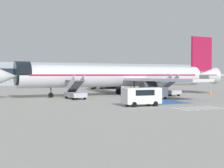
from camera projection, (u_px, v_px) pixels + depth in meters
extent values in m
plane|color=gray|center=(125.00, 95.00, 57.77)|extent=(600.00, 600.00, 0.00)
cube|color=gold|center=(118.00, 95.00, 57.71)|extent=(80.03, 4.46, 0.01)
cube|color=#2856A8|center=(156.00, 101.00, 45.26)|extent=(5.70, 9.89, 0.01)
cube|color=silver|center=(181.00, 109.00, 34.76)|extent=(0.44, 3.60, 0.01)
cube|color=silver|center=(190.00, 109.00, 35.23)|extent=(0.44, 3.60, 0.01)
cube|color=silver|center=(198.00, 108.00, 35.70)|extent=(0.44, 3.60, 0.01)
cube|color=silver|center=(207.00, 108.00, 36.17)|extent=(0.44, 3.60, 0.01)
cube|color=silver|center=(215.00, 107.00, 36.65)|extent=(0.44, 3.60, 0.01)
cylinder|color=silver|center=(118.00, 76.00, 57.60)|extent=(36.29, 5.76, 3.84)
cone|color=silver|center=(3.00, 76.00, 48.68)|extent=(4.42, 3.99, 3.77)
cone|color=silver|center=(205.00, 76.00, 66.87)|extent=(5.96, 3.99, 3.69)
cylinder|color=black|center=(22.00, 73.00, 49.94)|extent=(2.51, 4.00, 3.88)
cube|color=maroon|center=(118.00, 75.00, 57.60)|extent=(33.41, 5.69, 0.24)
cube|color=silver|center=(162.00, 80.00, 51.13)|extent=(7.81, 17.70, 0.44)
cylinder|color=#38383D|center=(148.00, 87.00, 51.83)|extent=(2.58, 2.04, 1.91)
cube|color=silver|center=(113.00, 79.00, 67.18)|extent=(6.07, 17.46, 0.44)
cylinder|color=#38383D|center=(109.00, 84.00, 65.10)|extent=(2.58, 2.04, 1.91)
cube|color=maroon|center=(202.00, 54.00, 66.35)|extent=(5.39, 0.65, 7.35)
cube|color=silver|center=(212.00, 75.00, 62.95)|extent=(3.78, 6.33, 0.24)
cube|color=silver|center=(188.00, 75.00, 69.50)|extent=(3.78, 6.33, 0.24)
cylinder|color=#38383D|center=(51.00, 87.00, 52.06)|extent=(0.20, 0.20, 2.78)
cylinder|color=black|center=(51.00, 95.00, 52.10)|extent=(0.85, 0.32, 0.84)
cylinder|color=#38383D|center=(134.00, 86.00, 55.70)|extent=(0.24, 0.24, 2.46)
cylinder|color=black|center=(134.00, 93.00, 55.74)|extent=(1.13, 0.66, 1.10)
cylinder|color=#38383D|center=(119.00, 85.00, 61.12)|extent=(0.24, 0.24, 2.46)
cylinder|color=black|center=(119.00, 91.00, 61.16)|extent=(1.13, 0.66, 1.10)
cube|color=#ADB2BA|center=(75.00, 95.00, 49.24)|extent=(2.45, 4.91, 0.70)
cylinder|color=black|center=(66.00, 96.00, 50.34)|extent=(0.26, 0.71, 0.70)
cylinder|color=black|center=(77.00, 96.00, 51.17)|extent=(0.26, 0.71, 0.70)
cylinder|color=black|center=(73.00, 98.00, 47.33)|extent=(0.26, 0.71, 0.70)
cylinder|color=black|center=(85.00, 97.00, 48.16)|extent=(0.26, 0.71, 0.70)
cube|color=#4C4C51|center=(75.00, 86.00, 49.20)|extent=(1.65, 4.22, 2.02)
cube|color=#4C4C51|center=(71.00, 80.00, 51.22)|extent=(1.71, 1.19, 0.12)
cube|color=silver|center=(71.00, 83.00, 48.85)|extent=(0.30, 4.47, 2.73)
cube|color=silver|center=(80.00, 83.00, 49.53)|extent=(0.30, 4.47, 2.73)
cube|color=#ADB2BA|center=(169.00, 92.00, 57.23)|extent=(2.45, 4.91, 0.70)
cylinder|color=black|center=(159.00, 93.00, 58.33)|extent=(0.26, 0.71, 0.70)
cylinder|color=black|center=(167.00, 93.00, 59.16)|extent=(0.26, 0.71, 0.70)
cylinder|color=black|center=(170.00, 94.00, 55.32)|extent=(0.26, 0.71, 0.70)
cylinder|color=black|center=(178.00, 94.00, 56.15)|extent=(0.26, 0.71, 0.70)
cube|color=#4C4C51|center=(169.00, 85.00, 57.19)|extent=(1.65, 4.22, 2.07)
cube|color=#4C4C51|center=(161.00, 79.00, 59.21)|extent=(1.71, 1.19, 0.12)
cube|color=silver|center=(165.00, 82.00, 56.84)|extent=(0.30, 4.48, 2.79)
cube|color=silver|center=(172.00, 82.00, 57.52)|extent=(0.30, 4.48, 2.79)
cube|color=#38383D|center=(104.00, 86.00, 82.89)|extent=(8.91, 3.32, 0.60)
cube|color=silver|center=(119.00, 84.00, 84.17)|extent=(2.15, 2.55, 1.60)
cube|color=black|center=(123.00, 83.00, 84.45)|extent=(0.23, 1.99, 0.70)
cylinder|color=#B7BCC4|center=(103.00, 81.00, 82.72)|extent=(6.21, 3.00, 2.43)
cylinder|color=gold|center=(103.00, 81.00, 82.72)|extent=(0.59, 2.50, 2.48)
cylinder|color=black|center=(116.00, 87.00, 85.21)|extent=(0.98, 0.37, 0.96)
cylinder|color=black|center=(119.00, 87.00, 82.94)|extent=(0.98, 0.37, 0.96)
cylinder|color=black|center=(101.00, 87.00, 83.88)|extent=(0.98, 0.37, 0.96)
cylinder|color=black|center=(104.00, 88.00, 81.62)|extent=(0.98, 0.37, 0.96)
cylinder|color=black|center=(92.00, 87.00, 83.14)|extent=(0.98, 0.37, 0.96)
cylinder|color=black|center=(95.00, 88.00, 80.88)|extent=(0.98, 0.37, 0.96)
cube|color=silver|center=(156.00, 92.00, 50.67)|extent=(2.67, 4.73, 1.55)
cube|color=black|center=(156.00, 89.00, 50.66)|extent=(2.42, 2.74, 0.56)
cylinder|color=black|center=(148.00, 96.00, 51.78)|extent=(0.29, 0.66, 0.64)
cylinder|color=black|center=(158.00, 96.00, 52.28)|extent=(0.29, 0.66, 0.64)
cylinder|color=black|center=(154.00, 97.00, 49.10)|extent=(0.29, 0.66, 0.64)
cylinder|color=black|center=(165.00, 97.00, 49.60)|extent=(0.29, 0.66, 0.64)
cube|color=silver|center=(141.00, 96.00, 38.12)|extent=(4.66, 2.21, 1.90)
cube|color=black|center=(141.00, 92.00, 38.11)|extent=(2.60, 2.17, 0.68)
cylinder|color=black|center=(148.00, 102.00, 39.54)|extent=(0.65, 0.22, 0.64)
cylinder|color=black|center=(155.00, 104.00, 37.78)|extent=(0.65, 0.22, 0.64)
cylinder|color=black|center=(128.00, 103.00, 38.51)|extent=(0.65, 0.22, 0.64)
cylinder|color=black|center=(134.00, 105.00, 36.75)|extent=(0.65, 0.22, 0.64)
cylinder|color=#191E38|center=(131.00, 94.00, 55.13)|extent=(0.14, 0.14, 0.85)
cylinder|color=#191E38|center=(131.00, 94.00, 54.96)|extent=(0.14, 0.14, 0.85)
cube|color=orange|center=(131.00, 90.00, 55.02)|extent=(0.31, 0.46, 0.67)
cube|color=silver|center=(131.00, 90.00, 55.02)|extent=(0.32, 0.47, 0.06)
sphere|color=brown|center=(131.00, 87.00, 55.01)|extent=(0.23, 0.23, 0.23)
cylinder|color=#2D2D33|center=(153.00, 94.00, 54.43)|extent=(0.14, 0.14, 0.84)
cylinder|color=#2D2D33|center=(154.00, 94.00, 54.47)|extent=(0.14, 0.14, 0.84)
cube|color=orange|center=(153.00, 90.00, 54.43)|extent=(0.46, 0.30, 0.66)
cube|color=silver|center=(153.00, 90.00, 54.43)|extent=(0.47, 0.31, 0.06)
sphere|color=beige|center=(153.00, 87.00, 54.41)|extent=(0.23, 0.23, 0.23)
cone|color=orange|center=(134.00, 95.00, 53.18)|extent=(0.56, 0.56, 0.62)
cylinder|color=white|center=(134.00, 95.00, 53.18)|extent=(0.31, 0.31, 0.07)
cone|color=orange|center=(210.00, 92.00, 62.32)|extent=(0.61, 0.61, 0.68)
cylinder|color=white|center=(210.00, 92.00, 62.32)|extent=(0.34, 0.34, 0.08)
cube|color=#89939E|center=(54.00, 74.00, 121.25)|extent=(130.72, 12.00, 8.31)
cube|color=#19232D|center=(57.00, 73.00, 115.68)|extent=(125.49, 0.10, 2.91)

